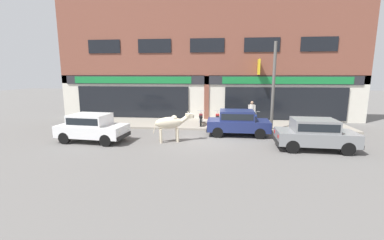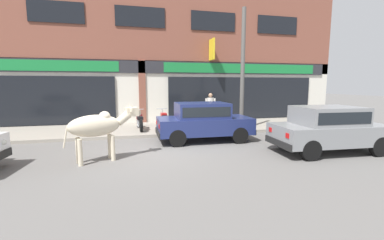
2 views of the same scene
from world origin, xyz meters
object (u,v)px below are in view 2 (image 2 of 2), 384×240
object	(u,v)px
car_2	(203,120)
motorcycle_0	(140,121)
motorcycle_1	(164,120)
pedestrian	(210,106)
utility_pole	(243,70)
car_0	(329,127)
motorcycle_2	(190,120)
motorcycle_3	(215,119)
cow	(98,126)

from	to	relation	value
car_2	motorcycle_0	size ratio (longest dim) A/B	2.01
motorcycle_1	pedestrian	size ratio (longest dim) A/B	1.13
car_2	pedestrian	xyz separation A→B (m)	(1.11, 2.58, 0.30)
motorcycle_0	motorcycle_1	size ratio (longest dim) A/B	1.00
utility_pole	car_0	bearing A→B (deg)	-72.77
motorcycle_2	car_0	bearing A→B (deg)	-55.35
car_2	motorcycle_0	xyz separation A→B (m)	(-2.29, 2.38, -0.30)
car_0	pedestrian	size ratio (longest dim) A/B	2.30
motorcycle_0	motorcycle_3	distance (m)	3.58
cow	pedestrian	distance (m)	6.43
motorcycle_0	motorcycle_3	size ratio (longest dim) A/B	1.01
cow	motorcycle_3	size ratio (longest dim) A/B	1.15
car_2	pedestrian	world-z (taller)	pedestrian
car_2	pedestrian	size ratio (longest dim) A/B	2.28
car_0	car_2	world-z (taller)	same
cow	pedestrian	size ratio (longest dim) A/B	1.28
motorcycle_3	utility_pole	size ratio (longest dim) A/B	0.34
car_0	motorcycle_3	size ratio (longest dim) A/B	2.05
motorcycle_2	motorcycle_3	size ratio (longest dim) A/B	1.01
motorcycle_0	pedestrian	distance (m)	3.45
pedestrian	motorcycle_2	bearing A→B (deg)	-165.57
motorcycle_0	motorcycle_1	distance (m)	1.13
motorcycle_2	utility_pole	world-z (taller)	utility_pole
car_0	motorcycle_3	world-z (taller)	car_0
motorcycle_3	pedestrian	distance (m)	0.66
motorcycle_1	motorcycle_3	bearing A→B (deg)	-2.05
car_2	motorcycle_1	world-z (taller)	car_2
motorcycle_2	motorcycle_0	bearing A→B (deg)	178.17
pedestrian	motorcycle_0	bearing A→B (deg)	-176.59
car_0	car_2	bearing A→B (deg)	143.09
car_2	motorcycle_1	distance (m)	2.73
car_2	utility_pole	size ratio (longest dim) A/B	0.69
cow	pedestrian	xyz separation A→B (m)	(4.66, 4.43, 0.11)
cow	car_2	world-z (taller)	cow
cow	motorcycle_0	xyz separation A→B (m)	(1.27, 4.23, -0.49)
motorcycle_0	pedestrian	bearing A→B (deg)	3.41
car_2	motorcycle_3	xyz separation A→B (m)	(1.29, 2.37, -0.30)
cow	car_0	bearing A→B (deg)	-5.64
cow	motorcycle_1	world-z (taller)	cow
motorcycle_2	motorcycle_3	distance (m)	1.26
motorcycle_2	pedestrian	size ratio (longest dim) A/B	1.13
motorcycle_0	car_0	bearing A→B (deg)	-40.92
cow	car_0	size ratio (longest dim) A/B	0.56
cow	utility_pole	distance (m)	6.79
motorcycle_3	pedestrian	world-z (taller)	pedestrian
cow	motorcycle_1	distance (m)	4.95
cow	car_2	distance (m)	4.01
car_0	motorcycle_1	distance (m)	6.75
motorcycle_1	utility_pole	bearing A→B (deg)	-18.42
motorcycle_3	utility_pole	world-z (taller)	utility_pole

